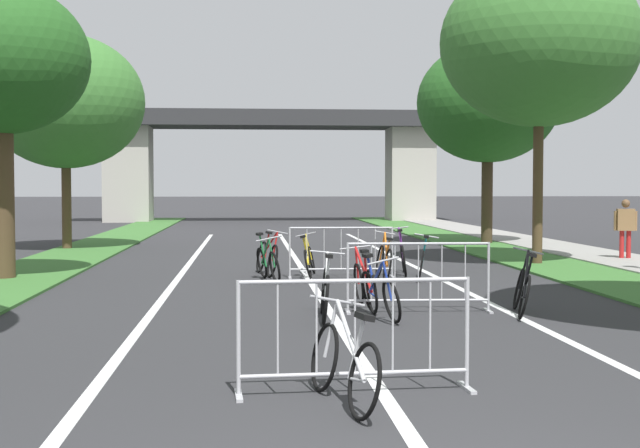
% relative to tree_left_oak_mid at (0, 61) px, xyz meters
% --- Properties ---
extents(grass_verge_left, '(2.13, 50.64, 0.05)m').
position_rel_tree_left_oak_mid_xyz_m(grass_verge_left, '(0.25, 7.36, -4.35)').
color(grass_verge_left, '#386B2D').
rests_on(grass_verge_left, ground).
extents(grass_verge_right, '(2.13, 50.64, 0.05)m').
position_rel_tree_left_oak_mid_xyz_m(grass_verge_right, '(12.04, 7.36, -4.35)').
color(grass_verge_right, '#386B2D').
rests_on(grass_verge_right, ground).
extents(sidewalk_path_right, '(2.13, 50.64, 0.08)m').
position_rel_tree_left_oak_mid_xyz_m(sidewalk_path_right, '(14.17, 7.36, -4.33)').
color(sidewalk_path_right, gray).
rests_on(sidewalk_path_right, ground).
extents(lane_stripe_center, '(0.14, 29.30, 0.01)m').
position_rel_tree_left_oak_mid_xyz_m(lane_stripe_center, '(6.14, 1.29, -4.37)').
color(lane_stripe_center, silver).
rests_on(lane_stripe_center, ground).
extents(lane_stripe_right_lane, '(0.14, 29.30, 0.01)m').
position_rel_tree_left_oak_mid_xyz_m(lane_stripe_right_lane, '(8.80, 1.29, -4.37)').
color(lane_stripe_right_lane, silver).
rests_on(lane_stripe_right_lane, ground).
extents(lane_stripe_left_lane, '(0.14, 29.30, 0.01)m').
position_rel_tree_left_oak_mid_xyz_m(lane_stripe_left_lane, '(3.49, 1.29, -4.37)').
color(lane_stripe_left_lane, silver).
rests_on(lane_stripe_left_lane, ground).
extents(overpass_bridge, '(21.36, 3.68, 5.83)m').
position_rel_tree_left_oak_mid_xyz_m(overpass_bridge, '(6.14, 28.49, -0.31)').
color(overpass_bridge, '#2D2D30').
rests_on(overpass_bridge, ground).
extents(tree_left_oak_mid, '(3.55, 3.55, 5.93)m').
position_rel_tree_left_oak_mid_xyz_m(tree_left_oak_mid, '(0.00, 0.00, 0.00)').
color(tree_left_oak_mid, '#4C3823').
rests_on(tree_left_oak_mid, ground).
extents(tree_left_maple_mid, '(4.62, 4.62, 6.34)m').
position_rel_tree_left_oak_mid_xyz_m(tree_left_maple_mid, '(-0.43, 8.29, -0.01)').
color(tree_left_maple_mid, '#4C3823').
rests_on(tree_left_maple_mid, ground).
extents(tree_right_pine_far, '(4.69, 4.69, 7.27)m').
position_rel_tree_left_oak_mid_xyz_m(tree_right_pine_far, '(11.80, 2.31, 0.90)').
color(tree_right_pine_far, '#4C3823').
rests_on(tree_right_pine_far, ground).
extents(tree_right_cypress_far, '(4.56, 4.56, 6.53)m').
position_rel_tree_left_oak_mid_xyz_m(tree_right_cypress_far, '(12.64, 9.68, 0.20)').
color(tree_right_cypress_far, '#3D2D1E').
rests_on(tree_right_cypress_far, ground).
extents(crowd_barrier_nearest, '(2.20, 0.56, 1.05)m').
position_rel_tree_left_oak_mid_xyz_m(crowd_barrier_nearest, '(5.89, -10.02, -3.85)').
color(crowd_barrier_nearest, '#ADADB2').
rests_on(crowd_barrier_nearest, ground).
extents(crowd_barrier_second, '(2.19, 0.53, 1.05)m').
position_rel_tree_left_oak_mid_xyz_m(crowd_barrier_second, '(7.45, -5.08, -3.85)').
color(crowd_barrier_second, '#ADADB2').
rests_on(crowd_barrier_second, ground).
extents(crowd_barrier_third, '(2.18, 0.48, 1.05)m').
position_rel_tree_left_oak_mid_xyz_m(crowd_barrier_third, '(6.82, -0.15, -3.85)').
color(crowd_barrier_third, '#ADADB2').
rests_on(crowd_barrier_third, ground).
extents(bicycle_red_0, '(0.69, 1.79, 1.00)m').
position_rel_tree_left_oak_mid_xyz_m(bicycle_red_0, '(5.31, 0.46, -3.98)').
color(bicycle_red_0, black).
rests_on(bicycle_red_0, ground).
extents(bicycle_orange_1, '(0.42, 1.69, 0.98)m').
position_rel_tree_left_oak_mid_xyz_m(bicycle_orange_1, '(7.62, -0.73, -3.99)').
color(bicycle_orange_1, black).
rests_on(bicycle_orange_1, ground).
extents(bicycle_teal_2, '(0.68, 1.66, 0.92)m').
position_rel_tree_left_oak_mid_xyz_m(bicycle_teal_2, '(8.41, -0.65, -4.00)').
color(bicycle_teal_2, black).
rests_on(bicycle_teal_2, ground).
extents(bicycle_white_3, '(0.52, 1.77, 0.95)m').
position_rel_tree_left_oak_mid_xyz_m(bicycle_white_3, '(6.01, -5.62, -3.99)').
color(bicycle_white_3, black).
rests_on(bicycle_white_3, ground).
extents(bicycle_green_4, '(0.54, 1.64, 0.96)m').
position_rel_tree_left_oak_mid_xyz_m(bicycle_green_4, '(5.30, -0.62, -4.01)').
color(bicycle_green_4, black).
rests_on(bicycle_green_4, ground).
extents(bicycle_black_5, '(0.75, 1.68, 0.97)m').
position_rel_tree_left_oak_mid_xyz_m(bicycle_black_5, '(8.93, -5.46, -4.00)').
color(bicycle_black_5, black).
rests_on(bicycle_black_5, ground).
extents(bicycle_silver_6, '(0.54, 1.67, 0.91)m').
position_rel_tree_left_oak_mid_xyz_m(bicycle_silver_6, '(5.74, -10.44, -4.01)').
color(bicycle_silver_6, black).
rests_on(bicycle_silver_6, ground).
extents(bicycle_purple_7, '(0.42, 1.66, 1.02)m').
position_rel_tree_left_oak_mid_xyz_m(bicycle_purple_7, '(8.21, 0.39, -3.99)').
color(bicycle_purple_7, black).
rests_on(bicycle_purple_7, ground).
extents(bicycle_blue_8, '(0.48, 1.63, 0.92)m').
position_rel_tree_left_oak_mid_xyz_m(bicycle_blue_8, '(6.79, -5.63, -4.01)').
color(bicycle_blue_8, black).
rests_on(bicycle_blue_8, ground).
extents(bicycle_yellow_9, '(0.47, 1.66, 0.91)m').
position_rel_tree_left_oak_mid_xyz_m(bicycle_yellow_9, '(6.19, 0.22, -4.02)').
color(bicycle_yellow_9, black).
rests_on(bicycle_yellow_9, ground).
extents(bicycle_red_10, '(0.51, 1.72, 0.96)m').
position_rel_tree_left_oak_mid_xyz_m(bicycle_red_10, '(6.69, -4.73, -3.99)').
color(bicycle_red_10, black).
rests_on(bicycle_red_10, ground).
extents(pedestrian_in_red_jacket, '(0.56, 0.34, 1.55)m').
position_rel_tree_left_oak_mid_xyz_m(pedestrian_in_red_jacket, '(14.37, 3.19, -3.42)').
color(pedestrian_in_red_jacket, '#B21E1E').
rests_on(pedestrian_in_red_jacket, ground).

